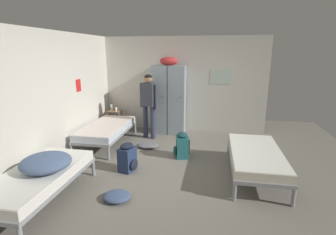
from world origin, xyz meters
name	(u,v)px	position (x,y,z in m)	size (l,w,h in m)	color
ground_plane	(166,167)	(0.00, 0.00, 0.00)	(8.13, 8.13, 0.00)	slate
room_backdrop	(126,91)	(-1.18, 1.21, 1.30)	(4.54, 5.14, 2.61)	beige
locker_bank	(169,98)	(-0.34, 2.26, 0.97)	(0.90, 0.55, 2.07)	#8C99A3
shelf_unit	(115,118)	(-1.91, 2.22, 0.35)	(0.38, 0.30, 0.57)	#99704C
bed_right	(256,156)	(1.66, -0.03, 0.38)	(0.90, 1.90, 0.49)	gray
bed_left_front	(38,178)	(-1.66, -1.47, 0.38)	(0.90, 1.90, 0.49)	gray
bed_left_rear	(107,129)	(-1.66, 1.07, 0.38)	(0.90, 1.90, 0.49)	gray
bedding_heap	(46,162)	(-1.55, -1.40, 0.61)	(0.73, 0.73, 0.24)	slate
person_traveler	(149,101)	(-0.76, 1.69, 1.00)	(0.50, 0.31, 1.65)	#2D334C
water_bottle	(112,107)	(-1.99, 2.24, 0.67)	(0.07, 0.07, 0.22)	silver
lotion_bottle	(116,109)	(-1.84, 2.18, 0.63)	(0.06, 0.06, 0.15)	white
backpack_teal	(182,146)	(0.24, 0.58, 0.26)	(0.38, 0.37, 0.55)	#23666B
backpack_navy	(128,158)	(-0.68, -0.25, 0.26)	(0.38, 0.37, 0.55)	navy
clothes_pile_denim	(117,196)	(-0.53, -1.24, 0.06)	(0.43, 0.38, 0.12)	#42567A
clothes_pile_grey	(148,145)	(-0.62, 1.02, 0.05)	(0.50, 0.42, 0.09)	slate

